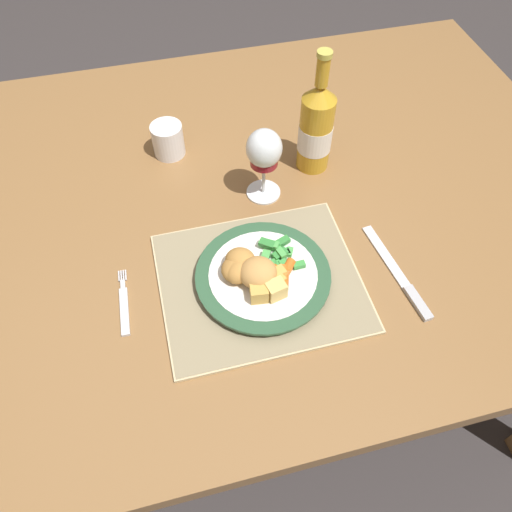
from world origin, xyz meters
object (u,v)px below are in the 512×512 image
Objects in this scene: dining_table at (218,223)px; fork at (124,306)px; drinking_cup at (168,139)px; wine_glass at (264,152)px; bottle at (316,128)px; dinner_plate at (263,276)px; table_knife at (401,279)px.

fork is (-0.20, -0.21, 0.07)m from dining_table.
wine_glass is at bearing -45.09° from drinking_cup.
dining_table is at bearing -166.66° from bottle.
dinner_plate is 3.32× the size of drinking_cup.
wine_glass is at bearing 75.07° from dinner_plate.
drinking_cup is (-0.17, 0.17, -0.07)m from wine_glass.
dining_table is 6.75× the size of dinner_plate.
dining_table is at bearing 135.87° from table_knife.
table_knife is 0.34m from wine_glass.
wine_glass is 0.60× the size of bottle.
drinking_cup is at bearing 106.27° from dinner_plate.
table_knife is 0.56m from drinking_cup.
dinner_plate is 0.24m from wine_glass.
wine_glass is 0.25m from drinking_cup.
bottle reaches higher than fork.
wine_glass is 2.18× the size of drinking_cup.
drinking_cup is (-0.11, 0.38, 0.02)m from dinner_plate.
table_knife is at bearing -51.14° from drinking_cup.
dinner_plate is 0.39m from drinking_cup.
bottle is 0.31m from drinking_cup.
wine_glass is at bearing -3.04° from dining_table.
drinking_cup is at bearing 113.13° from dining_table.
table_knife is (0.24, -0.06, -0.01)m from dinner_plate.
wine_glass is (0.30, 0.20, 0.10)m from fork.
fork is (-0.24, 0.01, -0.01)m from dinner_plate.
bottle is at bearing 13.34° from dining_table.
wine_glass is 0.13m from bottle.
wine_glass reaches higher than dining_table.
drinking_cup is (-0.07, 0.16, 0.11)m from dining_table.
table_knife is at bearing -44.13° from dining_table.
drinking_cup reaches higher than dining_table.
table_knife is 3.07× the size of drinking_cup.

